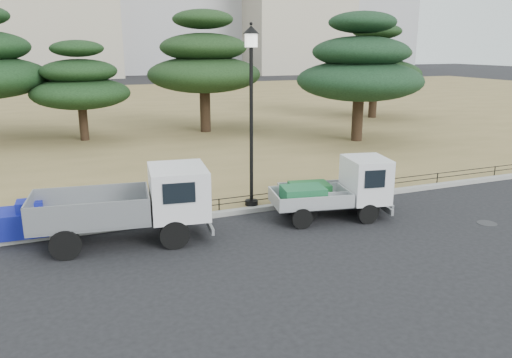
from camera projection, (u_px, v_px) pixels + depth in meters
name	position (u px, v px, depth m)	size (l,w,h in m)	color
ground	(282.00, 239.00, 14.29)	(220.00, 220.00, 0.00)	black
lawn	(127.00, 111.00, 41.65)	(120.00, 56.00, 0.15)	olive
curb	(249.00, 210.00, 16.59)	(120.00, 0.25, 0.16)	gray
truck_large	(133.00, 202.00, 13.90)	(4.96, 2.44, 2.08)	black
truck_kei_front	(339.00, 189.00, 15.86)	(3.84, 2.14, 1.92)	black
truck_kei_rear	(343.00, 186.00, 16.39)	(3.71, 2.13, 1.83)	black
street_lamp	(251.00, 87.00, 15.89)	(0.52, 0.52, 5.83)	black
pipe_fence	(248.00, 198.00, 16.63)	(38.00, 0.04, 0.40)	black
tarp_pile	(21.00, 220.00, 14.22)	(1.55, 1.17, 1.00)	#141C9C
manhole	(487.00, 223.00, 15.58)	(0.60, 0.60, 0.01)	#2D2D30
pine_center_left	(80.00, 83.00, 27.64)	(5.44, 5.44, 5.53)	black
pine_center_right	(204.00, 62.00, 30.23)	(6.90, 6.90, 7.32)	black
pine_east_near	(360.00, 68.00, 27.33)	(6.95, 6.95, 7.02)	black
pine_east_far	(375.00, 64.00, 36.42)	(6.75, 6.75, 6.78)	black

